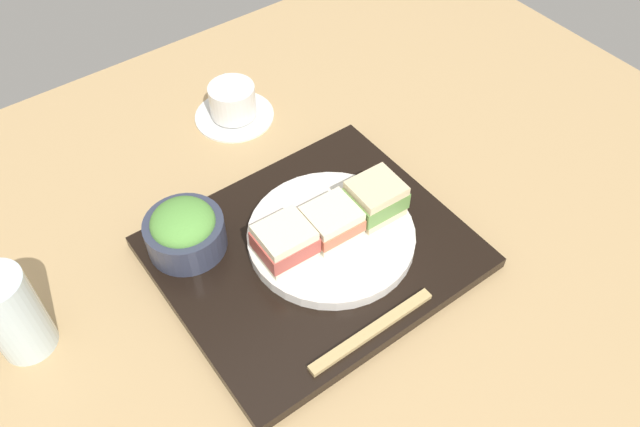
# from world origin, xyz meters

# --- Properties ---
(ground_plane) EXTENTS (1.40, 1.00, 0.03)m
(ground_plane) POSITION_xyz_m (0.00, 0.00, -0.01)
(ground_plane) COLOR tan
(serving_tray) EXTENTS (0.39, 0.34, 0.02)m
(serving_tray) POSITION_xyz_m (-0.02, -0.07, 0.01)
(serving_tray) COLOR black
(serving_tray) RESTS_ON ground_plane
(sandwich_plate) EXTENTS (0.23, 0.23, 0.02)m
(sandwich_plate) POSITION_xyz_m (0.01, -0.07, 0.03)
(sandwich_plate) COLOR white
(sandwich_plate) RESTS_ON serving_tray
(sandwich_near) EXTENTS (0.07, 0.06, 0.05)m
(sandwich_near) POSITION_xyz_m (-0.06, -0.06, 0.06)
(sandwich_near) COLOR #EFE5C1
(sandwich_near) RESTS_ON sandwich_plate
(sandwich_middle) EXTENTS (0.07, 0.07, 0.04)m
(sandwich_middle) POSITION_xyz_m (0.01, -0.07, 0.06)
(sandwich_middle) COLOR #EFE5C1
(sandwich_middle) RESTS_ON sandwich_plate
(sandwich_far) EXTENTS (0.07, 0.06, 0.05)m
(sandwich_far) POSITION_xyz_m (0.08, -0.07, 0.06)
(sandwich_far) COLOR beige
(sandwich_far) RESTS_ON sandwich_plate
(salad_bowl) EXTENTS (0.11, 0.11, 0.07)m
(salad_bowl) POSITION_xyz_m (-0.15, 0.04, 0.05)
(salad_bowl) COLOR #33384C
(salad_bowl) RESTS_ON serving_tray
(chopsticks_pair) EXTENTS (0.18, 0.01, 0.01)m
(chopsticks_pair) POSITION_xyz_m (-0.04, -0.21, 0.02)
(chopsticks_pair) COLOR tan
(chopsticks_pair) RESTS_ON serving_tray
(coffee_cup) EXTENTS (0.13, 0.13, 0.06)m
(coffee_cup) POSITION_xyz_m (0.05, 0.25, 0.03)
(coffee_cup) COLOR white
(coffee_cup) RESTS_ON ground_plane
(drinking_glass) EXTENTS (0.07, 0.07, 0.13)m
(drinking_glass) POSITION_xyz_m (-0.38, 0.03, 0.06)
(drinking_glass) COLOR silver
(drinking_glass) RESTS_ON ground_plane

